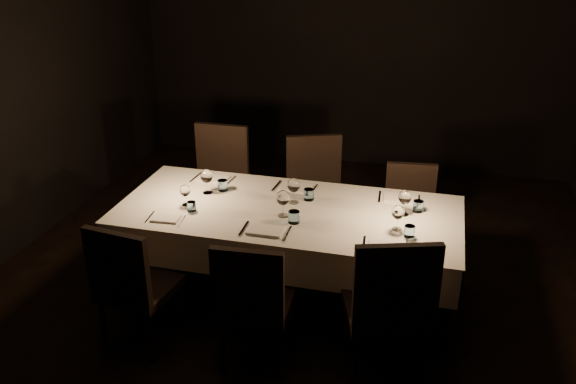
% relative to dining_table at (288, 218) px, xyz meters
% --- Properties ---
extents(room, '(5.01, 6.01, 3.01)m').
position_rel_dining_table_xyz_m(room, '(0.00, 0.00, 0.81)').
color(room, black).
rests_on(room, ground).
extents(dining_table, '(2.52, 1.12, 0.76)m').
position_rel_dining_table_xyz_m(dining_table, '(0.00, 0.00, 0.00)').
color(dining_table, black).
rests_on(dining_table, ground).
extents(chair_near_left, '(0.51, 0.51, 0.95)m').
position_rel_dining_table_xyz_m(chair_near_left, '(-0.85, -0.86, -0.16)').
color(chair_near_left, black).
rests_on(chair_near_left, ground).
extents(place_setting_near_left, '(0.29, 0.39, 0.16)m').
position_rel_dining_table_xyz_m(place_setting_near_left, '(-0.75, -0.22, 0.14)').
color(place_setting_near_left, silver).
rests_on(place_setting_near_left, dining_table).
extents(chair_near_center, '(0.48, 0.48, 0.94)m').
position_rel_dining_table_xyz_m(chair_near_center, '(-0.01, -0.85, -0.17)').
color(chair_near_center, black).
rests_on(chair_near_center, ground).
extents(place_setting_near_center, '(0.36, 0.42, 0.20)m').
position_rel_dining_table_xyz_m(place_setting_near_center, '(0.00, -0.22, 0.15)').
color(place_setting_near_center, silver).
rests_on(place_setting_near_center, dining_table).
extents(chair_near_right, '(0.64, 0.64, 1.06)m').
position_rel_dining_table_xyz_m(chair_near_right, '(0.83, -0.75, -0.11)').
color(chair_near_right, black).
rests_on(chair_near_right, ground).
extents(place_setting_near_right, '(0.33, 0.40, 0.18)m').
position_rel_dining_table_xyz_m(place_setting_near_right, '(0.81, -0.22, 0.15)').
color(place_setting_near_right, silver).
rests_on(place_setting_near_right, dining_table).
extents(chair_far_left, '(0.50, 0.50, 1.03)m').
position_rel_dining_table_xyz_m(chair_far_left, '(-0.88, 0.86, -0.13)').
color(chair_far_left, black).
rests_on(chair_far_left, ground).
extents(place_setting_far_left, '(0.36, 0.42, 0.20)m').
position_rel_dining_table_xyz_m(place_setting_far_left, '(-0.67, 0.22, 0.15)').
color(place_setting_far_left, silver).
rests_on(place_setting_far_left, dining_table).
extents(chair_far_center, '(0.63, 0.63, 1.01)m').
position_rel_dining_table_xyz_m(chair_far_center, '(0.03, 0.86, -0.14)').
color(chair_far_center, black).
rests_on(chair_far_center, ground).
extents(place_setting_far_center, '(0.36, 0.42, 0.20)m').
position_rel_dining_table_xyz_m(place_setting_far_center, '(0.02, 0.22, 0.15)').
color(place_setting_far_center, silver).
rests_on(place_setting_far_center, dining_table).
extents(chair_far_right, '(0.46, 0.46, 0.87)m').
position_rel_dining_table_xyz_m(chair_far_right, '(0.85, 0.78, -0.20)').
color(chair_far_right, black).
rests_on(chair_far_right, ground).
extents(place_setting_far_right, '(0.35, 0.41, 0.19)m').
position_rel_dining_table_xyz_m(place_setting_far_right, '(0.84, 0.22, 0.15)').
color(place_setting_far_right, silver).
rests_on(place_setting_far_right, dining_table).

